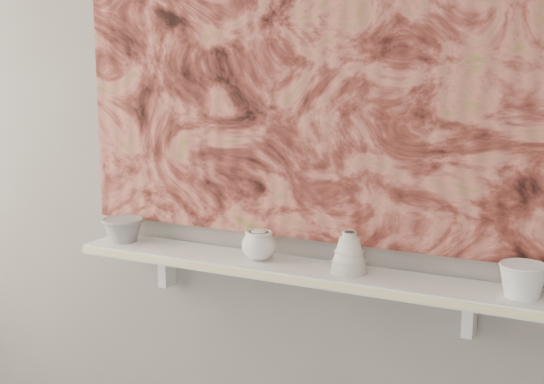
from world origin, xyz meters
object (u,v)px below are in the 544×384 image
Objects in this scene: shelf at (295,270)px; bell_vessel at (349,252)px; bowl_grey at (123,229)px; painting at (308,50)px; bowl_white at (523,280)px; cup_cream at (259,245)px.

bell_vessel is at bearing 0.00° from shelf.
shelf is 0.61m from bowl_grey.
bell_vessel is (0.78, 0.00, 0.02)m from bowl_grey.
painting is at bearing 7.50° from bowl_grey.
painting is 0.58m from bell_vessel.
painting is 0.84m from bowl_grey.
bowl_white is (1.24, 0.00, 0.00)m from bowl_grey.
bowl_grey reaches higher than shelf.
bowl_white is (0.46, 0.00, -0.01)m from bell_vessel.
bell_vessel is (0.17, -0.08, -0.55)m from painting.
painting is 12.92× the size of bell_vessel.
cup_cream is 0.28m from bell_vessel.
bowl_white is at bearing 0.00° from bell_vessel.
bell_vessel is (0.17, 0.00, 0.07)m from shelf.
painting reaches higher than bell_vessel.
painting is 15.00× the size of cup_cream.
shelf is 12.06× the size of bell_vessel.
shelf is at bearing 180.00° from bell_vessel.
bowl_grey is at bearing 180.00° from cup_cream.
cup_cream reaches higher than bowl_grey.
bowl_grey is at bearing 180.00° from shelf.
bowl_grey is 0.49m from cup_cream.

